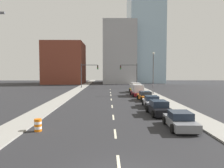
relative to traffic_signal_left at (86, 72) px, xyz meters
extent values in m
cube|color=gray|center=(-1.59, 1.04, -4.25)|extent=(2.52, 103.52, 0.13)
cube|color=gray|center=(14.53, 1.04, -4.25)|extent=(2.52, 103.52, 0.13)
cube|color=beige|center=(6.47, -48.72, -4.31)|extent=(0.16, 2.40, 0.01)
cube|color=beige|center=(6.47, -43.39, -4.31)|extent=(0.16, 2.40, 0.01)
cube|color=beige|center=(6.47, -37.69, -4.31)|extent=(0.16, 2.40, 0.01)
cube|color=beige|center=(6.47, -31.03, -4.31)|extent=(0.16, 2.40, 0.01)
cube|color=beige|center=(6.47, -24.12, -4.31)|extent=(0.16, 2.40, 0.01)
cube|color=beige|center=(6.47, -17.61, -4.31)|extent=(0.16, 2.40, 0.01)
cube|color=beige|center=(6.47, -12.45, -4.31)|extent=(0.16, 2.40, 0.01)
cube|color=beige|center=(6.47, -5.09, -4.31)|extent=(0.16, 2.40, 0.01)
cube|color=brown|center=(-10.16, 22.81, 3.20)|extent=(14.00, 16.00, 15.04)
cube|color=#99999E|center=(10.10, 26.81, 7.08)|extent=(12.00, 20.00, 22.80)
cube|color=#99B7CC|center=(20.87, 30.81, 13.62)|extent=(13.00, 20.00, 35.87)
cylinder|color=#38383D|center=(-1.31, 0.00, -1.00)|extent=(0.24, 0.24, 6.64)
cylinder|color=#38383D|center=(0.92, 0.00, 1.92)|extent=(4.47, 0.16, 0.16)
cube|color=black|center=(3.15, 0.00, 1.29)|extent=(0.34, 0.32, 1.10)
cylinder|color=#4C0C0C|center=(3.15, -0.17, 1.63)|extent=(0.22, 0.04, 0.22)
cylinder|color=#593F0C|center=(3.15, -0.17, 1.29)|extent=(0.22, 0.04, 0.22)
cylinder|color=#26E53F|center=(3.15, -0.17, 0.95)|extent=(0.22, 0.04, 0.22)
cylinder|color=#38383D|center=(13.79, 0.00, -1.00)|extent=(0.24, 0.24, 6.64)
cylinder|color=#38383D|center=(11.56, 0.00, 1.92)|extent=(4.47, 0.16, 0.16)
cube|color=black|center=(9.33, 0.00, 1.29)|extent=(0.34, 0.32, 1.10)
cylinder|color=#4C0C0C|center=(9.33, -0.17, 1.63)|extent=(0.22, 0.04, 0.22)
cylinder|color=#593F0C|center=(9.33, -0.17, 1.29)|extent=(0.22, 0.04, 0.22)
cylinder|color=#26E53F|center=(9.33, -0.17, 0.95)|extent=(0.22, 0.04, 0.22)
cylinder|color=orange|center=(0.60, -42.65, -4.22)|extent=(0.56, 0.56, 0.19)
cylinder|color=white|center=(0.60, -42.65, -4.03)|extent=(0.56, 0.56, 0.19)
cylinder|color=orange|center=(0.60, -42.65, -3.84)|extent=(0.56, 0.56, 0.19)
cylinder|color=white|center=(0.60, -42.65, -3.65)|extent=(0.56, 0.56, 0.19)
cylinder|color=orange|center=(0.60, -42.65, -3.46)|extent=(0.56, 0.56, 0.19)
cylinder|color=#4C4C51|center=(14.74, -16.89, -0.40)|extent=(0.20, 0.20, 7.83)
sphere|color=white|center=(14.74, -16.89, 3.74)|extent=(0.44, 0.44, 0.44)
cube|color=slate|center=(11.73, -42.01, -3.83)|extent=(2.04, 4.56, 0.60)
cube|color=#1E2838|center=(11.73, -42.01, -3.24)|extent=(1.71, 2.09, 0.57)
cylinder|color=black|center=(10.83, -40.58, -3.98)|extent=(0.25, 0.69, 0.68)
cylinder|color=black|center=(12.74, -40.67, -3.98)|extent=(0.25, 0.69, 0.68)
cylinder|color=black|center=(10.71, -43.35, -3.98)|extent=(0.25, 0.69, 0.68)
cylinder|color=black|center=(12.62, -43.44, -3.98)|extent=(0.25, 0.69, 0.68)
cube|color=black|center=(11.28, -36.52, -3.78)|extent=(1.98, 4.66, 0.68)
cube|color=#1E2838|center=(11.28, -36.52, -3.13)|extent=(1.68, 2.12, 0.63)
cylinder|color=black|center=(10.29, -35.12, -3.97)|extent=(0.24, 0.71, 0.70)
cylinder|color=black|center=(12.18, -35.06, -3.97)|extent=(0.24, 0.71, 0.70)
cylinder|color=black|center=(10.38, -37.98, -3.97)|extent=(0.24, 0.71, 0.70)
cylinder|color=black|center=(12.28, -37.91, -3.97)|extent=(0.24, 0.71, 0.70)
cube|color=#B2B2BC|center=(11.55, -31.38, -3.81)|extent=(1.88, 4.32, 0.63)
cube|color=#1E2838|center=(11.55, -31.38, -3.19)|extent=(1.63, 1.96, 0.60)
cylinder|color=black|center=(10.64, -30.03, -3.96)|extent=(0.23, 0.71, 0.71)
cylinder|color=black|center=(12.51, -30.07, -3.96)|extent=(0.23, 0.71, 0.71)
cylinder|color=black|center=(10.59, -32.69, -3.96)|extent=(0.23, 0.71, 0.71)
cylinder|color=black|center=(12.47, -32.72, -3.96)|extent=(0.23, 0.71, 0.71)
cube|color=orange|center=(11.79, -25.23, -3.81)|extent=(2.04, 4.70, 0.64)
cube|color=#1E2838|center=(11.79, -25.23, -3.19)|extent=(1.69, 2.16, 0.60)
cylinder|color=black|center=(10.78, -23.85, -3.97)|extent=(0.26, 0.69, 0.68)
cylinder|color=black|center=(12.64, -23.75, -3.97)|extent=(0.26, 0.69, 0.68)
cylinder|color=black|center=(10.94, -26.71, -3.97)|extent=(0.26, 0.69, 0.68)
cylinder|color=black|center=(12.79, -26.61, -3.97)|extent=(0.26, 0.69, 0.68)
cube|color=maroon|center=(11.39, -18.76, -3.86)|extent=(2.15, 5.94, 0.57)
cube|color=silver|center=(11.40, -19.06, -2.89)|extent=(1.84, 3.70, 1.38)
cylinder|color=black|center=(10.32, -16.97, -4.01)|extent=(0.24, 0.62, 0.61)
cylinder|color=black|center=(12.36, -16.91, -4.01)|extent=(0.24, 0.62, 0.61)
cylinder|color=black|center=(10.42, -20.62, -4.01)|extent=(0.24, 0.62, 0.61)
cylinder|color=black|center=(12.46, -20.56, -4.01)|extent=(0.24, 0.62, 0.61)
cube|color=gold|center=(11.91, -11.86, -3.86)|extent=(2.23, 5.40, 0.53)
cube|color=silver|center=(11.92, -12.12, -2.93)|extent=(1.89, 3.37, 1.34)
cylinder|color=black|center=(10.81, -10.27, -3.98)|extent=(0.26, 0.69, 0.68)
cylinder|color=black|center=(12.84, -10.16, -3.98)|extent=(0.26, 0.69, 0.68)
cylinder|color=black|center=(10.98, -13.55, -3.98)|extent=(0.26, 0.69, 0.68)
cylinder|color=black|center=(13.01, -13.45, -3.98)|extent=(0.26, 0.69, 0.68)
camera|label=1|loc=(5.95, -59.15, 0.27)|focal=35.00mm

